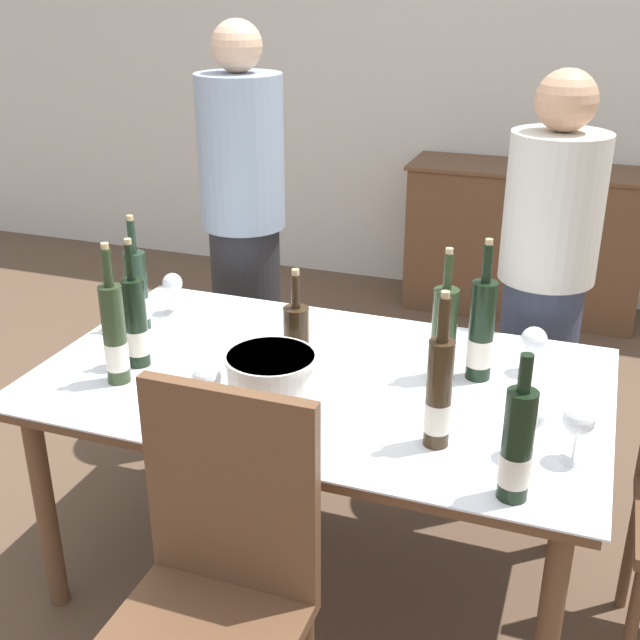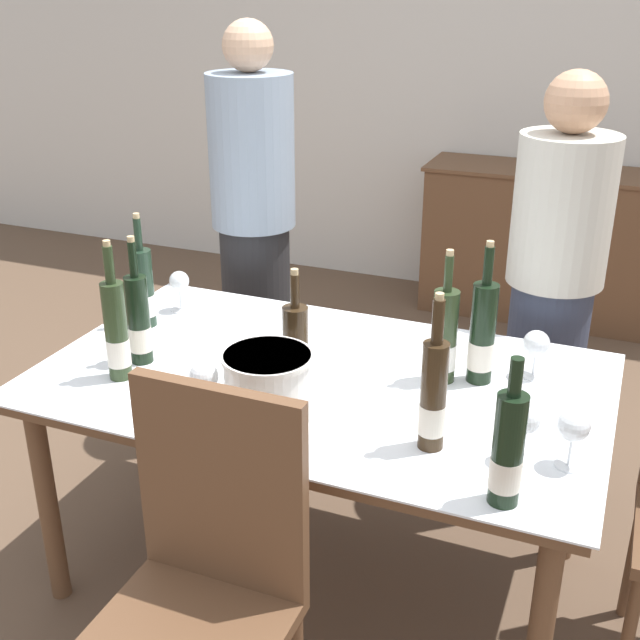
% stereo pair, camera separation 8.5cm
% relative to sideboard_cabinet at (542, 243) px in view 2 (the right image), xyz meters
% --- Properties ---
extents(ground_plane, '(12.00, 12.00, 0.00)m').
position_rel_sideboard_cabinet_xyz_m(ground_plane, '(-0.32, -2.51, -0.42)').
color(ground_plane, brown).
extents(back_wall, '(8.00, 0.10, 2.80)m').
position_rel_sideboard_cabinet_xyz_m(back_wall, '(-0.32, 0.29, 0.98)').
color(back_wall, silver).
rests_on(back_wall, ground_plane).
extents(sideboard_cabinet, '(1.31, 0.46, 0.84)m').
position_rel_sideboard_cabinet_xyz_m(sideboard_cabinet, '(0.00, 0.00, 0.00)').
color(sideboard_cabinet, brown).
rests_on(sideboard_cabinet, ground_plane).
extents(dining_table, '(1.64, 0.98, 0.73)m').
position_rel_sideboard_cabinet_xyz_m(dining_table, '(-0.32, -2.51, 0.24)').
color(dining_table, brown).
rests_on(dining_table, ground_plane).
extents(ice_bucket, '(0.24, 0.24, 0.18)m').
position_rel_sideboard_cabinet_xyz_m(ice_bucket, '(-0.36, -2.77, 0.40)').
color(ice_bucket, white).
rests_on(ice_bucket, dining_table).
extents(wine_bottle_0, '(0.07, 0.07, 0.42)m').
position_rel_sideboard_cabinet_xyz_m(wine_bottle_0, '(-0.86, -2.73, 0.45)').
color(wine_bottle_0, '#28381E').
rests_on(wine_bottle_0, dining_table).
extents(wine_bottle_1, '(0.07, 0.07, 0.40)m').
position_rel_sideboard_cabinet_xyz_m(wine_bottle_1, '(0.01, -2.39, 0.44)').
color(wine_bottle_1, '#28381E').
rests_on(wine_bottle_1, dining_table).
extents(wine_bottle_2, '(0.07, 0.07, 0.40)m').
position_rel_sideboard_cabinet_xyz_m(wine_bottle_2, '(-0.86, -2.62, 0.44)').
color(wine_bottle_2, black).
rests_on(wine_bottle_2, dining_table).
extents(wine_bottle_3, '(0.07, 0.07, 0.36)m').
position_rel_sideboard_cabinet_xyz_m(wine_bottle_3, '(0.29, -2.91, 0.44)').
color(wine_bottle_3, black).
rests_on(wine_bottle_3, dining_table).
extents(wine_bottle_4, '(0.07, 0.07, 0.42)m').
position_rel_sideboard_cabinet_xyz_m(wine_bottle_4, '(0.11, -2.36, 0.45)').
color(wine_bottle_4, black).
rests_on(wine_bottle_4, dining_table).
extents(wine_bottle_5, '(0.07, 0.07, 0.41)m').
position_rel_sideboard_cabinet_xyz_m(wine_bottle_5, '(0.08, -2.76, 0.45)').
color(wine_bottle_5, '#332314').
rests_on(wine_bottle_5, dining_table).
extents(wine_bottle_6, '(0.07, 0.07, 0.36)m').
position_rel_sideboard_cabinet_xyz_m(wine_bottle_6, '(-0.36, -2.60, 0.43)').
color(wine_bottle_6, '#332314').
rests_on(wine_bottle_6, dining_table).
extents(wine_bottle_7, '(0.07, 0.07, 0.39)m').
position_rel_sideboard_cabinet_xyz_m(wine_bottle_7, '(-1.00, -2.38, 0.44)').
color(wine_bottle_7, '#1E3323').
rests_on(wine_bottle_7, dining_table).
extents(wine_glass_0, '(0.07, 0.07, 0.14)m').
position_rel_sideboard_cabinet_xyz_m(wine_glass_0, '(-0.96, -2.23, 0.41)').
color(wine_glass_0, white).
rests_on(wine_glass_0, dining_table).
extents(wine_glass_1, '(0.08, 0.08, 0.14)m').
position_rel_sideboard_cabinet_xyz_m(wine_glass_1, '(0.26, -2.27, 0.41)').
color(wine_glass_1, white).
rests_on(wine_glass_1, dining_table).
extents(wine_glass_2, '(0.08, 0.08, 0.15)m').
position_rel_sideboard_cabinet_xyz_m(wine_glass_2, '(-0.52, -2.82, 0.41)').
color(wine_glass_2, white).
rests_on(wine_glass_2, dining_table).
extents(wine_glass_3, '(0.08, 0.08, 0.15)m').
position_rel_sideboard_cabinet_xyz_m(wine_glass_3, '(0.41, -2.72, 0.42)').
color(wine_glass_3, white).
rests_on(wine_glass_3, dining_table).
extents(wine_glass_4, '(0.08, 0.08, 0.16)m').
position_rel_sideboard_cabinet_xyz_m(wine_glass_4, '(0.29, -2.73, 0.42)').
color(wine_glass_4, white).
rests_on(wine_glass_4, dining_table).
extents(chair_near_front, '(0.42, 0.42, 1.00)m').
position_rel_sideboard_cabinet_xyz_m(chair_near_front, '(-0.31, -3.22, 0.15)').
color(chair_near_front, brown).
rests_on(chair_near_front, ground_plane).
extents(person_host, '(0.33, 0.33, 1.67)m').
position_rel_sideboard_cabinet_xyz_m(person_host, '(-0.93, -1.70, 0.42)').
color(person_host, '#262628').
rests_on(person_host, ground_plane).
extents(person_guest_left, '(0.33, 0.33, 1.54)m').
position_rel_sideboard_cabinet_xyz_m(person_guest_left, '(0.24, -1.74, 0.35)').
color(person_guest_left, '#383F56').
rests_on(person_guest_left, ground_plane).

